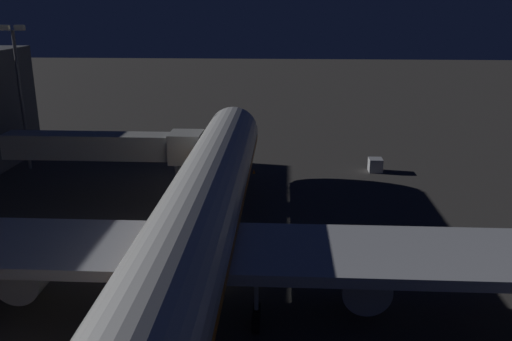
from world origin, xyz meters
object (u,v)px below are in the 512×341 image
jet_bridge (118,146)px  traffic_cone_nose_starboard (217,171)px  baggage_container_near_belt (375,165)px  traffic_cone_nose_port (254,171)px  airliner_at_gate (188,245)px  apron_floodlight_mast (20,88)px

jet_bridge → traffic_cone_nose_starboard: (-8.83, -9.40, -5.36)m
jet_bridge → baggage_container_near_belt: bearing=-158.4°
traffic_cone_nose_port → traffic_cone_nose_starboard: size_ratio=1.00×
airliner_at_gate → baggage_container_near_belt: bearing=-116.8°
baggage_container_near_belt → traffic_cone_nose_port: (14.64, 1.62, -0.53)m
airliner_at_gate → jet_bridge: (11.03, -22.36, 0.14)m
jet_bridge → traffic_cone_nose_port: size_ratio=36.97×
airliner_at_gate → traffic_cone_nose_port: airliner_at_gate is taller
baggage_container_near_belt → apron_floodlight_mast: bearing=1.5°
jet_bridge → baggage_container_near_belt: (-27.87, -11.02, -4.83)m
traffic_cone_nose_port → apron_floodlight_mast: bearing=-1.0°
jet_bridge → traffic_cone_nose_port: (-13.23, -9.40, -5.36)m
airliner_at_gate → apron_floodlight_mast: size_ratio=3.85×
jet_bridge → apron_floodlight_mast: apron_floodlight_mast is taller
traffic_cone_nose_port → traffic_cone_nose_starboard: (4.40, 0.00, 0.00)m
jet_bridge → traffic_cone_nose_starboard: bearing=-133.2°
traffic_cone_nose_port → traffic_cone_nose_starboard: same height
apron_floodlight_mast → traffic_cone_nose_port: (-27.70, 0.50, -9.72)m
traffic_cone_nose_port → traffic_cone_nose_starboard: bearing=0.0°
traffic_cone_nose_port → airliner_at_gate: bearing=86.0°
airliner_at_gate → baggage_container_near_belt: size_ratio=37.79×
apron_floodlight_mast → traffic_cone_nose_port: 29.36m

